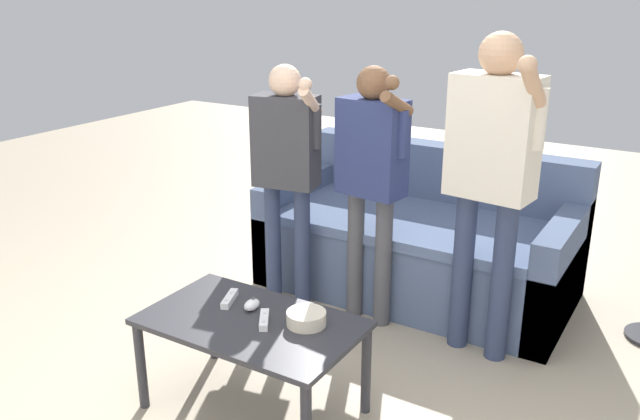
{
  "coord_description": "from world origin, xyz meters",
  "views": [
    {
      "loc": [
        1.33,
        -2.06,
        1.83
      ],
      "look_at": [
        -0.18,
        0.43,
        0.82
      ],
      "focal_mm": 37.27,
      "sensor_mm": 36.0,
      "label": 1
    }
  ],
  "objects": [
    {
      "name": "coffee_table",
      "position": [
        -0.24,
        -0.04,
        0.39
      ],
      "size": [
        0.94,
        0.56,
        0.45
      ],
      "color": "#2D2D33",
      "rests_on": "ground"
    },
    {
      "name": "game_remote_nunchuk",
      "position": [
        -0.3,
        0.04,
        0.47
      ],
      "size": [
        0.06,
        0.09,
        0.05
      ],
      "color": "white",
      "rests_on": "coffee_table"
    },
    {
      "name": "game_remote_wand_near",
      "position": [
        -0.18,
        -0.03,
        0.46
      ],
      "size": [
        0.11,
        0.15,
        0.03
      ],
      "color": "white",
      "rests_on": "coffee_table"
    },
    {
      "name": "snack_bowl",
      "position": [
        -0.02,
        0.05,
        0.48
      ],
      "size": [
        0.17,
        0.17,
        0.06
      ],
      "primitive_type": "cylinder",
      "color": "beige",
      "rests_on": "coffee_table"
    },
    {
      "name": "game_remote_wand_far",
      "position": [
        -0.43,
        0.05,
        0.46
      ],
      "size": [
        0.09,
        0.16,
        0.03
      ],
      "color": "white",
      "rests_on": "coffee_table"
    },
    {
      "name": "player_center",
      "position": [
        -0.2,
        0.98,
        0.9
      ],
      "size": [
        0.42,
        0.31,
        1.43
      ],
      "color": "#47474C",
      "rests_on": "ground"
    },
    {
      "name": "player_left",
      "position": [
        -0.69,
        0.9,
        0.89
      ],
      "size": [
        0.44,
        0.28,
        1.41
      ],
      "color": "#2D3856",
      "rests_on": "ground"
    },
    {
      "name": "couch",
      "position": [
        -0.12,
        1.51,
        0.3
      ],
      "size": [
        1.83,
        0.95,
        0.85
      ],
      "color": "#475675",
      "rests_on": "ground"
    },
    {
      "name": "player_right",
      "position": [
        0.44,
        0.97,
        1.02
      ],
      "size": [
        0.47,
        0.38,
        1.62
      ],
      "color": "#2D3856",
      "rests_on": "ground"
    }
  ]
}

